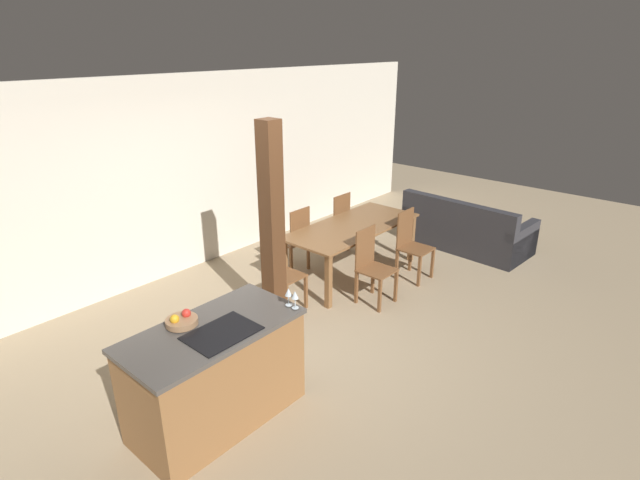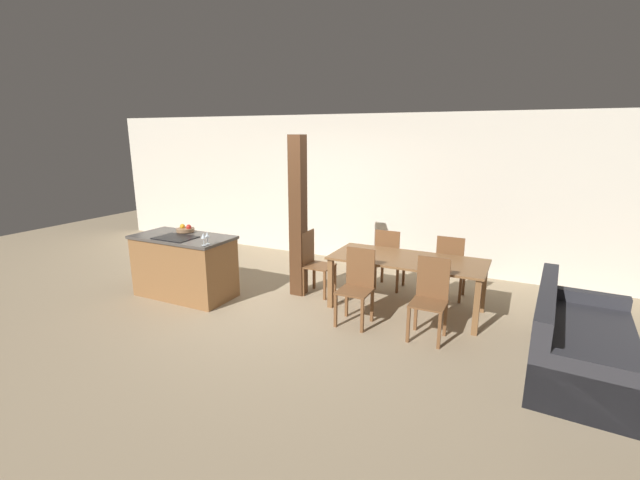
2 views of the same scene
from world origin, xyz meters
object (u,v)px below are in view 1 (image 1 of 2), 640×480
fruit_bowl (182,320)px  dining_chair_head_end (280,274)px  kitchen_island (216,374)px  couch (465,231)px  dining_table (352,231)px  dining_chair_far_left (294,239)px  timber_post (272,228)px  wine_glass_middle (289,293)px  dining_chair_near_left (372,265)px  dining_chair_near_right (411,244)px  dining_chair_far_right (336,222)px  wine_glass_near (295,295)px

fruit_bowl → dining_chair_head_end: fruit_bowl is taller
kitchen_island → couch: kitchen_island is taller
dining_table → couch: size_ratio=1.04×
kitchen_island → fruit_bowl: size_ratio=5.63×
dining_chair_far_left → timber_post: (-1.15, -0.78, 0.68)m
wine_glass_middle → dining_chair_near_left: 2.09m
dining_chair_head_end → fruit_bowl: bearing=111.6°
dining_chair_far_left → dining_chair_near_right: bearing=124.6°
fruit_bowl → dining_chair_far_left: size_ratio=0.27×
dining_chair_near_left → dining_chair_far_right: (0.92, 1.33, 0.00)m
fruit_bowl → dining_chair_head_end: bearing=21.6°
dining_chair_head_end → couch: size_ratio=0.49×
dining_table → dining_chair_far_right: dining_chair_far_right is taller
wine_glass_near → dining_chair_far_right: size_ratio=0.17×
kitchen_island → dining_chair_near_left: bearing=5.7°
wine_glass_near → wine_glass_middle: size_ratio=1.00×
kitchen_island → dining_table: 3.22m
dining_chair_far_right → couch: dining_chair_far_right is taller
dining_table → couch: bearing=-20.8°
wine_glass_near → wine_glass_middle: bearing=90.0°
wine_glass_near → couch: wine_glass_near is taller
kitchen_island → couch: (5.06, 0.18, -0.18)m
dining_chair_far_right → dining_chair_head_end: 1.97m
dining_chair_far_right → couch: bearing=137.0°
wine_glass_near → dining_chair_far_right: wine_glass_near is taller
kitchen_island → couch: size_ratio=0.75×
dining_chair_near_left → dining_chair_near_right: (0.92, 0.00, 0.00)m
wine_glass_middle → dining_chair_far_right: bearing=32.4°
dining_chair_near_right → dining_chair_head_end: (-1.86, 0.67, 0.00)m
wine_glass_middle → dining_table: bearing=25.5°
wine_glass_near → dining_chair_near_right: size_ratio=0.17×
fruit_bowl → wine_glass_near: wine_glass_near is taller
dining_table → dining_chair_far_left: size_ratio=2.14×
dining_table → wine_glass_near: bearing=-153.0°
kitchen_island → dining_chair_near_right: dining_chair_near_right is taller
dining_chair_near_left → couch: 2.45m
wine_glass_near → dining_chair_head_end: wine_glass_near is taller
wine_glass_near → timber_post: timber_post is taller
kitchen_island → dining_chair_far_right: bearing=24.3°
wine_glass_near → dining_chair_far_left: 2.78m
dining_chair_near_right → timber_post: timber_post is taller
wine_glass_middle → dining_chair_near_right: size_ratio=0.17×
dining_chair_far_right → wine_glass_middle: bearing=32.4°
timber_post → dining_chair_far_right: bearing=20.7°
wine_glass_middle → dining_chair_near_right: (2.87, 0.49, -0.55)m
couch → dining_chair_far_left: bearing=63.1°
dining_table → dining_chair_head_end: (-1.40, 0.00, -0.15)m
fruit_bowl → dining_chair_near_left: (2.75, 0.05, -0.46)m
kitchen_island → dining_chair_near_right: size_ratio=1.55×
fruit_bowl → dining_chair_far_left: bearing=26.7°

